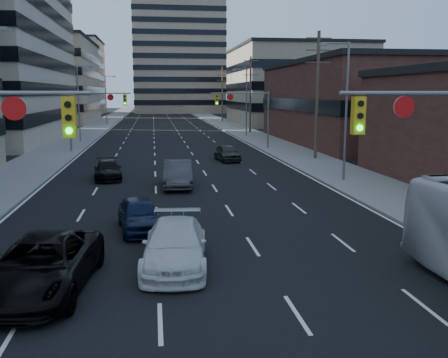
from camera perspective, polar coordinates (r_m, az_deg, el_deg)
name	(u,v)px	position (r m, az deg, el deg)	size (l,w,h in m)	color
road_surface	(160,115)	(136.14, -7.31, 7.26)	(18.00, 300.00, 0.02)	black
sidewalk_left	(117,115)	(136.47, -12.18, 7.15)	(5.00, 300.00, 0.15)	slate
sidewalk_right	(203,115)	(136.78, -2.45, 7.37)	(5.00, 300.00, 0.15)	slate
office_left_far	(41,82)	(108.32, -20.18, 10.35)	(20.00, 30.00, 16.00)	gray
storefront_right_mid	(375,104)	(61.70, 16.91, 8.16)	(20.00, 30.00, 9.00)	#472119
office_right_far	(294,87)	(97.78, 8.03, 10.39)	(22.00, 28.00, 14.00)	gray
apartment_tower	(177,15)	(157.92, -5.37, 18.18)	(26.00, 26.00, 58.00)	gray
bg_block_left	(57,78)	(148.39, -18.53, 10.90)	(24.00, 24.00, 20.00)	#ADA089
bg_block_right	(277,92)	(140.16, 6.02, 9.80)	(22.00, 22.00, 12.00)	gray
signal_far_left	(93,109)	(51.36, -14.70, 7.79)	(6.09, 0.33, 6.00)	slate
signal_far_right	(246,108)	(51.91, 2.57, 8.12)	(6.09, 0.33, 6.00)	slate
utility_pole_block	(317,93)	(44.30, 10.60, 9.59)	(2.20, 0.28, 11.00)	#4C3D2D
utility_pole_midblock	(250,93)	(73.37, 3.04, 9.75)	(2.20, 0.28, 11.00)	#4C3D2D
utility_pole_distant	(222,93)	(102.97, -0.20, 9.76)	(2.20, 0.28, 11.00)	#4C3D2D
streetlight_left_mid	(80,100)	(61.60, -16.15, 8.70)	(2.03, 0.22, 9.00)	slate
streetlight_left_far	(107,97)	(96.39, -13.26, 9.08)	(2.03, 0.22, 9.00)	slate
streetlight_right_near	(344,105)	(33.33, 13.56, 8.23)	(2.03, 0.22, 9.00)	slate
streetlight_right_far	(245,99)	(67.13, 2.45, 9.13)	(2.03, 0.22, 9.00)	slate
black_pickup	(42,265)	(15.79, -20.11, -9.25)	(2.68, 5.81, 1.62)	black
white_van	(175,245)	(17.03, -5.62, -7.51)	(2.09, 5.15, 1.49)	silver
sedan_blue	(139,214)	(21.57, -9.65, -4.02)	(1.66, 4.13, 1.41)	black
sedan_grey_center	(178,174)	(31.28, -5.32, 0.58)	(1.74, 4.99, 1.64)	#38383B
sedan_black_far	(108,170)	(34.90, -13.15, 1.03)	(1.80, 4.43, 1.28)	black
sedan_grey_right	(227,153)	(43.18, 0.36, 3.02)	(1.68, 4.18, 1.42)	#2D2D2F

